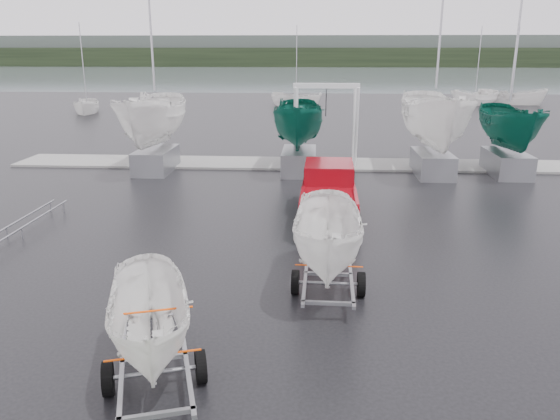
% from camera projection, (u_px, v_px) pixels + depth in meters
% --- Properties ---
extents(ground_plane, '(120.00, 120.00, 0.00)m').
position_uv_depth(ground_plane, '(298.00, 257.00, 15.76)').
color(ground_plane, black).
rests_on(ground_plane, ground).
extents(lake, '(300.00, 300.00, 0.00)m').
position_uv_depth(lake, '(314.00, 78.00, 111.43)').
color(lake, slate).
rests_on(lake, ground).
extents(dock, '(30.00, 3.00, 0.12)m').
position_uv_depth(dock, '(306.00, 164.00, 28.18)').
color(dock, gray).
rests_on(dock, ground).
extents(treeline, '(300.00, 8.00, 6.00)m').
position_uv_depth(treeline, '(315.00, 57.00, 177.54)').
color(treeline, black).
rests_on(treeline, ground).
extents(far_hill, '(300.00, 6.00, 10.00)m').
position_uv_depth(far_hill, '(315.00, 51.00, 184.62)').
color(far_hill, '#4C5651').
rests_on(far_hill, ground).
extents(pickup_truck, '(2.13, 5.55, 1.83)m').
position_uv_depth(pickup_truck, '(329.00, 191.00, 19.22)').
color(pickup_truck, maroon).
rests_on(pickup_truck, ground).
extents(trailer_hitched, '(1.79, 3.62, 5.02)m').
position_uv_depth(trailer_hitched, '(331.00, 184.00, 12.76)').
color(trailer_hitched, gray).
rests_on(trailer_hitched, ground).
extents(trailer_parked, '(2.20, 3.79, 4.27)m').
position_uv_depth(trailer_parked, '(147.00, 261.00, 9.21)').
color(trailer_parked, gray).
rests_on(trailer_parked, ground).
extents(boat_hoist, '(3.30, 2.18, 4.12)m').
position_uv_depth(boat_hoist, '(326.00, 113.00, 27.38)').
color(boat_hoist, silver).
rests_on(boat_hoist, ground).
extents(keelboat_0, '(2.66, 3.20, 10.83)m').
position_uv_depth(keelboat_0, '(151.00, 83.00, 25.53)').
color(keelboat_0, gray).
rests_on(keelboat_0, ground).
extents(keelboat_1, '(2.36, 3.20, 7.37)m').
position_uv_depth(keelboat_1, '(300.00, 94.00, 25.43)').
color(keelboat_1, gray).
rests_on(keelboat_1, ground).
extents(keelboat_2, '(2.82, 3.20, 11.00)m').
position_uv_depth(keelboat_2, '(439.00, 78.00, 24.64)').
color(keelboat_2, gray).
rests_on(keelboat_2, ground).
extents(keelboat_3, '(2.21, 3.20, 10.38)m').
position_uv_depth(keelboat_3, '(514.00, 100.00, 24.99)').
color(keelboat_3, gray).
rests_on(keelboat_3, ground).
extents(mast_rack_0, '(0.56, 6.50, 0.06)m').
position_uv_depth(mast_rack_0, '(14.00, 228.00, 17.17)').
color(mast_rack_0, gray).
rests_on(mast_rack_0, ground).
extents(moored_boat_0, '(2.55, 2.59, 10.76)m').
position_uv_depth(moored_boat_0, '(88.00, 113.00, 50.74)').
color(moored_boat_0, white).
rests_on(moored_boat_0, ground).
extents(moored_boat_1, '(3.53, 3.52, 11.28)m').
position_uv_depth(moored_boat_1, '(296.00, 107.00, 55.65)').
color(moored_boat_1, white).
rests_on(moored_boat_1, ground).
extents(moored_boat_2, '(3.67, 3.65, 11.44)m').
position_uv_depth(moored_boat_2, '(474.00, 105.00, 58.15)').
color(moored_boat_2, white).
rests_on(moored_boat_2, ground).
extents(moored_boat_3, '(3.72, 3.70, 11.54)m').
position_uv_depth(moored_boat_3, '(511.00, 104.00, 58.99)').
color(moored_boat_3, white).
rests_on(moored_boat_3, ground).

